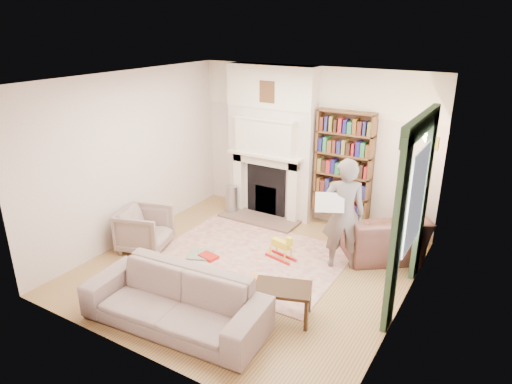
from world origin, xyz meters
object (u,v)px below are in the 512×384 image
Objects in this scene: bookcase at (344,165)px; rocking_horse at (281,247)px; coffee_table at (282,303)px; paraffin_heater at (231,200)px; man_reading at (344,214)px; sofa at (175,301)px; armchair_reading at (383,235)px; armchair_left at (145,229)px.

rocking_horse is at bearing -102.05° from bookcase.
paraffin_heater is (-2.41, 2.47, 0.05)m from coffee_table.
bookcase is 3.12m from coffee_table.
man_reading reaches higher than rocking_horse.
rocking_horse is (-0.35, -1.63, -0.96)m from bookcase.
bookcase is at bearing 74.83° from sofa.
armchair_reading is 2.29m from coffee_table.
paraffin_heater is at bearing 107.80° from sofa.
armchair_reading is 0.51× the size of sofa.
rocking_horse is (-1.33, -0.88, -0.16)m from armchair_reading.
sofa is at bearing -162.99° from coffee_table.
man_reading is at bearing -87.11° from armchair_left.
armchair_reading reaches higher than coffee_table.
rocking_horse is (0.34, 2.10, -0.12)m from sofa.
armchair_left is at bearing -146.24° from rocking_horse.
coffee_table is 1.27× the size of paraffin_heater.
bookcase reaches higher than coffee_table.
coffee_table is at bearing -45.64° from paraffin_heater.
rocking_horse is at bearing -34.06° from paraffin_heater.
armchair_left reaches higher than paraffin_heater.
rocking_horse is at bearing 76.11° from sofa.
man_reading is at bearing 58.17° from sofa.
man_reading is at bearing 15.72° from armchair_reading.
armchair_left reaches higher than coffee_table.
man_reading is 2.77m from paraffin_heater.
rocking_horse is (-0.73, 1.33, -0.01)m from coffee_table.
sofa is at bearing 23.40° from armchair_reading.
coffee_table is (0.38, -2.95, -0.95)m from bookcase.
paraffin_heater is 2.03m from rocking_horse.
armchair_left is at bearing 138.55° from sofa.
armchair_reading reaches higher than paraffin_heater.
sofa is 4.64× the size of rocking_horse.
sofa is at bearing -86.70° from rocking_horse.
man_reading is (2.95, 1.09, 0.51)m from armchair_left.
armchair_reading is 0.68× the size of man_reading.
sofa is (-0.68, -3.73, -0.84)m from bookcase.
armchair_reading is at bearing -37.14° from bookcase.
rocking_horse is (-0.88, -0.28, -0.64)m from man_reading.
bookcase reaches higher than paraffin_heater.
bookcase is 1.48m from man_reading.
paraffin_heater is at bearing 158.35° from rocking_horse.
man_reading is (0.53, -1.34, -0.32)m from bookcase.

